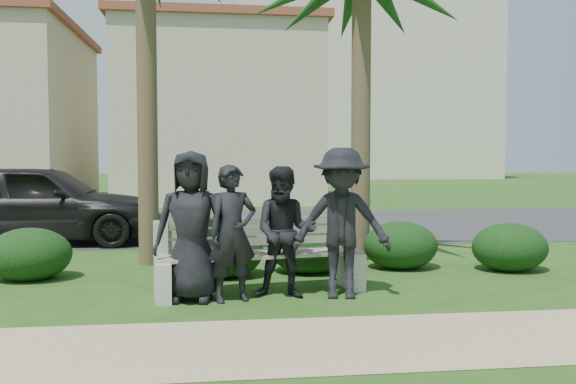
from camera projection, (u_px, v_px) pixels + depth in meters
name	position (u px, v px, depth m)	size (l,w,h in m)	color
ground	(302.00, 296.00, 6.85)	(160.00, 160.00, 0.00)	#234D16
footpath	(330.00, 342.00, 5.07)	(30.00, 1.60, 0.01)	tan
asphalt_street	(259.00, 224.00, 14.79)	(160.00, 8.00, 0.01)	#2D2D30
stucco_bldg_right	(220.00, 116.00, 24.39)	(8.40, 8.40, 7.30)	#BFB58F
hotel_tower	(356.00, 57.00, 62.35)	(26.00, 18.00, 37.30)	beige
park_bench	(261.00, 261.00, 6.98)	(2.66, 0.99, 0.90)	gray
man_a	(191.00, 226.00, 6.57)	(0.86, 0.56, 1.77)	black
man_b	(233.00, 233.00, 6.55)	(0.58, 0.38, 1.60)	black
man_c	(285.00, 232.00, 6.72)	(0.77, 0.60, 1.58)	black
man_d	(342.00, 223.00, 6.72)	(1.17, 0.67, 1.80)	black
hedge_a	(29.00, 253.00, 7.79)	(1.14, 0.94, 0.75)	black
hedge_b	(203.00, 243.00, 8.35)	(1.31, 1.08, 0.85)	black
hedge_c	(223.00, 250.00, 7.99)	(1.15, 0.95, 0.75)	black
hedge_d	(311.00, 244.00, 8.33)	(1.30, 1.07, 0.85)	black
hedge_e	(400.00, 244.00, 8.63)	(1.14, 0.95, 0.75)	black
hedge_f	(510.00, 246.00, 8.46)	(1.13, 0.94, 0.74)	black
car_a	(40.00, 203.00, 11.23)	(1.92, 4.77, 1.63)	black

